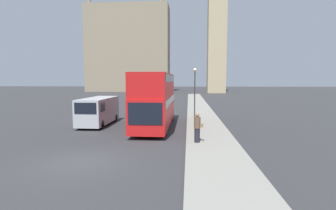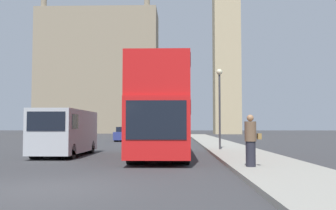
{
  "view_description": "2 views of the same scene",
  "coord_description": "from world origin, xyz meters",
  "px_view_note": "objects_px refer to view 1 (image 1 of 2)",
  "views": [
    {
      "loc": [
        5.13,
        -11.75,
        3.86
      ],
      "look_at": [
        3.59,
        7.79,
        2.01
      ],
      "focal_mm": 28.0,
      "sensor_mm": 36.0,
      "label": 1
    },
    {
      "loc": [
        3.19,
        -9.04,
        1.5
      ],
      "look_at": [
        2.45,
        19.11,
        3.14
      ],
      "focal_mm": 40.0,
      "sensor_mm": 36.0,
      "label": 2
    }
  ],
  "objects_px": {
    "red_double_decker_bus": "(155,98)",
    "street_lamp": "(195,85)",
    "white_van": "(98,110)",
    "parked_sedan": "(142,100)",
    "pedestrian": "(197,128)"
  },
  "relations": [
    {
      "from": "pedestrian",
      "to": "street_lamp",
      "type": "relative_size",
      "value": 0.36
    },
    {
      "from": "street_lamp",
      "to": "parked_sedan",
      "type": "xyz_separation_m",
      "value": [
        -8.08,
        16.42,
        -2.74
      ]
    },
    {
      "from": "white_van",
      "to": "parked_sedan",
      "type": "xyz_separation_m",
      "value": [
        0.28,
        19.96,
        -0.58
      ]
    },
    {
      "from": "white_van",
      "to": "street_lamp",
      "type": "relative_size",
      "value": 1.2
    },
    {
      "from": "parked_sedan",
      "to": "pedestrian",
      "type": "bearing_deg",
      "value": -73.04
    },
    {
      "from": "white_van",
      "to": "street_lamp",
      "type": "height_order",
      "value": "street_lamp"
    },
    {
      "from": "red_double_decker_bus",
      "to": "street_lamp",
      "type": "xyz_separation_m",
      "value": [
        3.32,
        4.2,
        0.98
      ]
    },
    {
      "from": "pedestrian",
      "to": "street_lamp",
      "type": "height_order",
      "value": "street_lamp"
    },
    {
      "from": "pedestrian",
      "to": "red_double_decker_bus",
      "type": "bearing_deg",
      "value": 119.86
    },
    {
      "from": "pedestrian",
      "to": "parked_sedan",
      "type": "bearing_deg",
      "value": 106.96
    },
    {
      "from": "white_van",
      "to": "pedestrian",
      "type": "distance_m",
      "value": 10.46
    },
    {
      "from": "white_van",
      "to": "pedestrian",
      "type": "relative_size",
      "value": 3.31
    },
    {
      "from": "street_lamp",
      "to": "parked_sedan",
      "type": "relative_size",
      "value": 1.11
    },
    {
      "from": "white_van",
      "to": "street_lamp",
      "type": "bearing_deg",
      "value": 22.95
    },
    {
      "from": "red_double_decker_bus",
      "to": "parked_sedan",
      "type": "distance_m",
      "value": 21.23
    }
  ]
}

